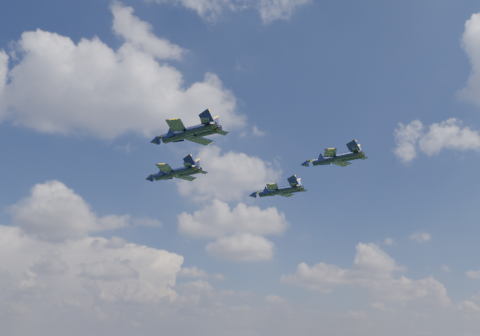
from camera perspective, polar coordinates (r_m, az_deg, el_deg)
name	(u,v)px	position (r m, az deg, el deg)	size (l,w,h in m)	color
jet_lead	(166,174)	(115.02, -8.97, -0.79)	(15.90, 14.50, 4.15)	black
jet_left	(177,135)	(88.42, -7.72, 3.96)	(15.25, 13.36, 3.92)	black
jet_right	(270,192)	(120.22, 3.66, -2.94)	(14.69, 13.28, 3.82)	black
jet_slot	(325,160)	(95.29, 10.33, 0.98)	(12.82, 11.48, 3.32)	black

